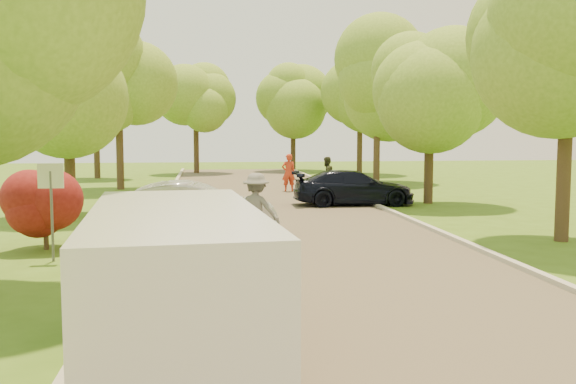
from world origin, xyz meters
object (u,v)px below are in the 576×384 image
minivan (176,281)px  longboard (256,247)px  silver_sedan (193,210)px  dark_sedan (354,188)px  skateboarder (256,210)px  person_striped (289,173)px  person_olive (327,175)px  street_sign (51,191)px

minivan → longboard: 7.42m
silver_sedan → dark_sedan: (6.07, 6.89, -0.07)m
minivan → skateboarder: 7.37m
dark_sedan → skateboarder: (-4.54, -9.21, 0.32)m
minivan → person_striped: 22.72m
person_olive → longboard: bearing=36.9°
street_sign → dark_sedan: (9.10, 9.80, -0.88)m
silver_sedan → person_striped: 13.49m
longboard → skateboarder: skateboarder is taller
minivan → person_striped: bearing=74.5°
street_sign → silver_sedan: (3.03, 2.90, -0.81)m
silver_sedan → longboard: (1.53, -2.32, -0.65)m
longboard → person_striped: size_ratio=0.51×
skateboarder → dark_sedan: bearing=-91.3°
street_sign → person_olive: bearing=58.6°
person_striped → person_olive: bearing=143.4°
minivan → longboard: (1.58, 7.20, -0.91)m
minivan → person_olive: minivan is taller
silver_sedan → skateboarder: (1.53, -2.32, 0.25)m
person_striped → person_olive: 1.93m
dark_sedan → skateboarder: 10.27m
minivan → person_olive: size_ratio=3.12×
street_sign → minivan: size_ratio=0.41×
street_sign → skateboarder: (4.56, 0.59, -0.56)m
silver_sedan → person_striped: bearing=-16.4°
skateboarder → longboard: bearing=-51.0°
street_sign → person_olive: (8.97, 14.69, -0.71)m
longboard → minivan: bearing=102.5°
minivan → silver_sedan: minivan is taller
silver_sedan → skateboarder: 2.78m
person_striped → dark_sedan: bearing=101.4°
longboard → skateboarder: (0.00, -0.00, 0.90)m
skateboarder → minivan: bearing=102.5°
minivan → person_olive: 22.13m
person_olive → silver_sedan: bearing=27.6°
street_sign → silver_sedan: street_sign is taller
silver_sedan → dark_sedan: bearing=-39.2°
minivan → silver_sedan: (0.06, 9.51, -0.26)m
longboard → skateboarder: bearing=129.0°
longboard → person_striped: (2.76, 15.10, 0.81)m
longboard → person_striped: 15.37m
longboard → person_olive: bearing=-82.4°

